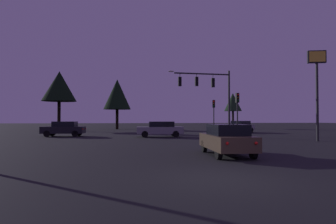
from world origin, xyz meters
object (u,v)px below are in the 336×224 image
Objects in this scene: traffic_signal_mast_arm at (210,89)px; car_crossing_right at (160,129)px; traffic_light_corner_left at (237,106)px; car_nearside_lane at (227,139)px; car_crossing_left at (64,129)px; store_sign_illuminated at (317,75)px; car_far_lane at (240,126)px; tree_behind_sign at (233,102)px; tree_center_horizon at (59,86)px; tree_left_far at (117,94)px; traffic_light_corner_right at (214,110)px.

traffic_signal_mast_arm is 6.29m from car_crossing_right.
car_nearside_lane is at bearing -114.14° from traffic_light_corner_left.
store_sign_illuminated is at bearing -22.70° from car_crossing_left.
tree_behind_sign is at bearing 72.30° from car_far_lane.
car_crossing_right is 14.47m from store_sign_illuminated.
store_sign_illuminated is (7.00, -6.25, 0.57)m from traffic_signal_mast_arm.
tree_center_horizon is at bearing 116.44° from car_nearside_lane.
car_crossing_left is at bearing 169.31° from traffic_signal_mast_arm.
car_far_lane is 0.53× the size of tree_left_far.
traffic_light_corner_left is at bearing -63.34° from tree_left_far.
tree_left_far is at bearing 114.31° from traffic_signal_mast_arm.
traffic_signal_mast_arm is at bearing 137.50° from traffic_light_corner_left.
car_crossing_right is (-4.87, 0.70, -3.93)m from traffic_signal_mast_arm.
store_sign_illuminated reaches higher than car_nearside_lane.
store_sign_illuminated reaches higher than traffic_signal_mast_arm.
car_far_lane is at bearing -21.04° from tree_center_horizon.
tree_center_horizon reaches higher than car_nearside_lane.
tree_left_far is at bearing 138.77° from car_far_lane.
tree_center_horizon is at bearing 149.17° from traffic_light_corner_right.
car_nearside_lane and car_crossing_left have the same top height.
store_sign_illuminated is (4.93, -4.35, 2.32)m from traffic_light_corner_left.
traffic_signal_mast_arm is 25.45m from tree_center_horizon.
car_far_lane is (4.36, 2.66, -2.06)m from traffic_light_corner_right.
car_nearside_lane is at bearing -113.92° from car_far_lane.
tree_behind_sign is at bearing 54.67° from car_crossing_right.
tree_center_horizon reaches higher than car_crossing_left.
tree_behind_sign is (16.24, 22.91, 4.10)m from car_crossing_right.
traffic_light_corner_right is at bearing 74.71° from car_nearside_lane.
tree_center_horizon is at bearing 129.18° from car_crossing_right.
traffic_signal_mast_arm is 1.55× the size of car_crossing_left.
traffic_light_corner_left is 0.46× the size of tree_center_horizon.
car_nearside_lane is 0.63× the size of tree_behind_sign.
store_sign_illuminated is 0.84× the size of tree_left_far.
car_crossing_left is 0.64× the size of tree_behind_sign.
traffic_signal_mast_arm reaches higher than car_far_lane.
car_far_lane is at bearing -107.70° from tree_behind_sign.
car_far_lane is (11.21, 7.15, -0.00)m from car_crossing_right.
car_crossing_right is 28.38m from tree_behind_sign.
store_sign_illuminated is at bearing -42.86° from tree_center_horizon.
traffic_light_corner_right is 0.96× the size of car_nearside_lane.
tree_left_far reaches higher than car_far_lane.
car_crossing_right is (-1.75, 14.18, 0.00)m from car_nearside_lane.
traffic_light_corner_left reaches higher than traffic_light_corner_right.
traffic_light_corner_right is 16.74m from car_crossing_left.
store_sign_illuminated is at bearing -59.09° from tree_left_far.
traffic_signal_mast_arm reaches higher than car_crossing_left.
car_nearside_lane is at bearing -105.29° from traffic_light_corner_right.
car_nearside_lane is 23.33m from car_far_lane.
tree_left_far is at bearing 29.57° from tree_center_horizon.
store_sign_illuminated is (11.87, -6.94, 4.50)m from car_crossing_right.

